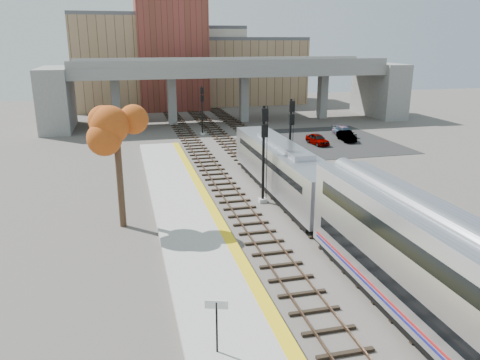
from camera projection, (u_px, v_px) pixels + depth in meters
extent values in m
plane|color=#47423D|center=(316.00, 242.00, 29.21)|extent=(160.00, 160.00, 0.00)
cube|color=#9E9E99|center=(202.00, 252.00, 27.47)|extent=(4.50, 60.00, 0.35)
cube|color=yellow|center=(233.00, 246.00, 27.86)|extent=(0.70, 60.00, 0.01)
cube|color=black|center=(224.00, 186.00, 40.05)|extent=(2.50, 95.00, 0.14)
cube|color=brown|center=(216.00, 186.00, 39.85)|extent=(0.07, 95.00, 0.14)
cube|color=brown|center=(232.00, 185.00, 40.19)|extent=(0.07, 95.00, 0.14)
cube|color=black|center=(271.00, 183.00, 41.04)|extent=(2.50, 95.00, 0.14)
cube|color=brown|center=(263.00, 182.00, 40.84)|extent=(0.07, 95.00, 0.14)
cube|color=brown|center=(279.00, 181.00, 41.17)|extent=(0.07, 95.00, 0.14)
cube|color=black|center=(313.00, 180.00, 41.97)|extent=(2.50, 95.00, 0.14)
cube|color=brown|center=(306.00, 179.00, 41.77)|extent=(0.07, 95.00, 0.14)
cube|color=brown|center=(321.00, 178.00, 42.11)|extent=(0.07, 95.00, 0.14)
cube|color=slate|center=(231.00, 70.00, 69.94)|extent=(46.00, 10.00, 1.50)
cube|color=slate|center=(239.00, 63.00, 65.12)|extent=(46.00, 0.20, 1.00)
cube|color=slate|center=(224.00, 60.00, 74.04)|extent=(46.00, 0.20, 1.00)
cube|color=slate|center=(116.00, 102.00, 67.19)|extent=(1.20, 1.60, 7.00)
cube|color=slate|center=(172.00, 101.00, 69.06)|extent=(1.20, 1.60, 7.00)
cube|color=slate|center=(244.00, 98.00, 71.63)|extent=(1.20, 1.60, 7.00)
cube|color=slate|center=(322.00, 96.00, 74.67)|extent=(1.20, 1.60, 7.00)
cube|color=slate|center=(57.00, 99.00, 65.11)|extent=(4.00, 12.00, 8.50)
cube|color=slate|center=(379.00, 90.00, 76.79)|extent=(4.00, 12.00, 8.50)
cube|color=#957856|center=(126.00, 63.00, 84.94)|extent=(18.00, 14.00, 16.00)
cube|color=#4C4C4F|center=(123.00, 15.00, 82.55)|extent=(18.00, 14.00, 0.60)
cube|color=beige|center=(198.00, 67.00, 93.14)|extent=(16.00, 16.00, 14.00)
cube|color=#4C4C4F|center=(197.00, 28.00, 91.04)|extent=(16.00, 16.00, 0.60)
cube|color=brown|center=(171.00, 52.00, 83.44)|extent=(12.00, 10.00, 20.00)
cube|color=#957856|center=(249.00, 71.00, 93.91)|extent=(20.00, 14.00, 12.00)
cube|color=#4C4C4F|center=(249.00, 39.00, 92.09)|extent=(20.00, 14.00, 0.60)
cube|color=black|center=(332.00, 141.00, 58.48)|extent=(14.00, 18.00, 0.04)
cube|color=#A8AAB2|center=(283.00, 167.00, 37.59)|extent=(3.00, 19.00, 3.20)
cube|color=black|center=(251.00, 136.00, 46.26)|extent=(2.20, 0.06, 1.10)
cube|color=black|center=(283.00, 159.00, 37.42)|extent=(3.02, 16.15, 0.50)
cube|color=black|center=(282.00, 188.00, 38.12)|extent=(2.70, 17.10, 0.50)
cube|color=#A8AAB2|center=(283.00, 145.00, 37.07)|extent=(1.60, 9.50, 0.40)
cube|color=#9E9E99|center=(263.00, 200.00, 36.33)|extent=(0.60, 0.60, 0.30)
cylinder|color=black|center=(263.00, 155.00, 35.29)|extent=(0.21, 0.21, 7.50)
cube|color=black|center=(265.00, 115.00, 34.17)|extent=(0.48, 0.18, 0.96)
cube|color=black|center=(265.00, 131.00, 34.51)|extent=(0.48, 0.18, 0.96)
cube|color=#9E9E99|center=(289.00, 178.00, 42.30)|extent=(0.60, 0.60, 0.30)
cylinder|color=black|center=(290.00, 140.00, 41.30)|extent=(0.21, 0.21, 7.25)
cube|color=black|center=(292.00, 106.00, 40.20)|extent=(0.47, 0.18, 0.93)
cube|color=black|center=(292.00, 120.00, 40.53)|extent=(0.47, 0.18, 0.93)
cube|color=#9E9E99|center=(203.00, 134.00, 61.93)|extent=(0.60, 0.60, 0.30)
cylinder|color=black|center=(202.00, 111.00, 61.05)|extent=(0.18, 0.18, 6.41)
cube|color=black|center=(202.00, 91.00, 60.05)|extent=(0.41, 0.18, 0.82)
cube|color=black|center=(202.00, 98.00, 60.34)|extent=(0.41, 0.18, 0.82)
cylinder|color=black|center=(217.00, 327.00, 18.10)|extent=(0.08, 0.08, 2.20)
cube|color=white|center=(216.00, 305.00, 17.82)|extent=(0.87, 0.33, 0.35)
cylinder|color=#382619|center=(120.00, 181.00, 30.82)|extent=(0.44, 0.44, 6.39)
ellipsoid|color=#CC691B|center=(116.00, 126.00, 29.77)|extent=(3.60, 3.60, 4.57)
imported|color=#99999E|center=(317.00, 139.00, 56.04)|extent=(1.96, 3.94, 1.29)
imported|color=#99999E|center=(347.00, 136.00, 57.97)|extent=(1.69, 3.93, 1.26)
imported|color=#99999E|center=(344.00, 132.00, 60.86)|extent=(2.17, 4.36, 1.22)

